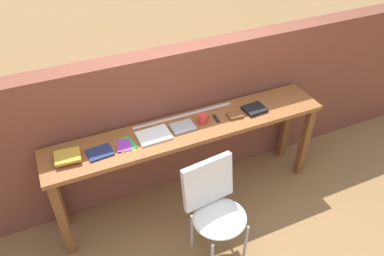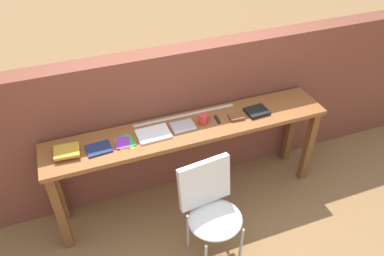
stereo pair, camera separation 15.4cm
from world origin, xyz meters
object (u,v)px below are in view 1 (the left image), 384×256
multitool_folded (216,118)px  leather_journal_brown (235,115)px  chair_white_moulded (215,206)px  book_open_centre (154,135)px  mug (202,119)px  book_repair_rightmost (254,109)px  pamphlet_pile_colourful (126,145)px  book_stack_leftmost (67,157)px  magazine_cycling (100,153)px

multitool_folded → leather_journal_brown: (0.17, -0.03, 0.00)m
chair_white_moulded → book_open_centre: 0.76m
multitool_folded → chair_white_moulded: bearing=-116.2°
multitool_folded → leather_journal_brown: size_ratio=0.85×
mug → multitool_folded: (0.13, -0.00, -0.04)m
chair_white_moulded → book_repair_rightmost: bearing=41.0°
mug → multitool_folded: bearing=-1.5°
leather_journal_brown → book_repair_rightmost: size_ratio=0.66×
mug → multitool_folded: 0.14m
mug → leather_journal_brown: size_ratio=0.85×
pamphlet_pile_colourful → mug: bearing=2.3°
book_stack_leftmost → multitool_folded: book_stack_leftmost is taller
book_stack_leftmost → leather_journal_brown: 1.45m
pamphlet_pile_colourful → chair_white_moulded: bearing=-48.2°
chair_white_moulded → magazine_cycling: 1.01m
chair_white_moulded → pamphlet_pile_colourful: same height
book_open_centre → multitool_folded: (0.58, 0.00, -0.00)m
pamphlet_pile_colourful → book_open_centre: size_ratio=0.72×
mug → leather_journal_brown: (0.30, -0.04, -0.03)m
chair_white_moulded → pamphlet_pile_colourful: size_ratio=4.55×
book_stack_leftmost → multitool_folded: size_ratio=1.86×
book_open_centre → multitool_folded: size_ratio=2.48×
mug → book_stack_leftmost: bearing=-179.8°
book_stack_leftmost → magazine_cycling: (0.24, -0.03, -0.02)m
magazine_cycling → leather_journal_brown: bearing=-4.7°
pamphlet_pile_colourful → multitool_folded: size_ratio=1.78×
pamphlet_pile_colourful → mug: (0.70, 0.03, 0.04)m
book_stack_leftmost → mug: size_ratio=1.86×
book_stack_leftmost → pamphlet_pile_colourful: size_ratio=1.05×
pamphlet_pile_colourful → leather_journal_brown: 1.00m
pamphlet_pile_colourful → book_open_centre: bearing=5.0°
mug → magazine_cycling: bearing=-178.0°
book_stack_leftmost → pamphlet_pile_colourful: (0.45, -0.02, -0.02)m
book_stack_leftmost → mug: (1.15, 0.00, 0.02)m
chair_white_moulded → book_stack_leftmost: size_ratio=4.35×
chair_white_moulded → multitool_folded: (0.30, 0.61, 0.36)m
chair_white_moulded → multitool_folded: multitool_folded is taller
leather_journal_brown → chair_white_moulded: bearing=-125.3°
chair_white_moulded → book_stack_leftmost: bearing=148.0°
leather_journal_brown → book_repair_rightmost: (0.21, 0.01, 0.00)m
mug → book_repair_rightmost: bearing=-2.8°
chair_white_moulded → magazine_cycling: (-0.74, 0.58, 0.36)m
pamphlet_pile_colourful → book_repair_rightmost: (1.21, 0.00, 0.01)m
book_open_centre → book_repair_rightmost: book_repair_rightmost is taller
chair_white_moulded → leather_journal_brown: size_ratio=6.86×
pamphlet_pile_colourful → mug: mug is taller
magazine_cycling → leather_journal_brown: leather_journal_brown is taller
book_open_centre → leather_journal_brown: size_ratio=2.10×
multitool_folded → leather_journal_brown: 0.17m
book_repair_rightmost → mug: bearing=173.5°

